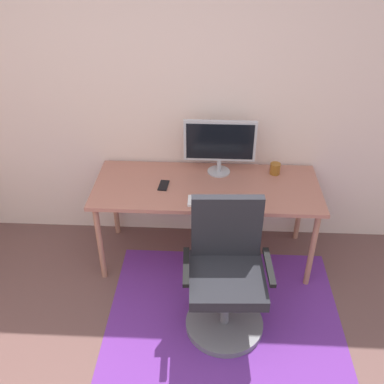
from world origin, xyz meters
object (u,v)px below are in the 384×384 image
at_px(keyboard, 218,202).
at_px(coffee_cup, 275,169).
at_px(desk, 207,192).
at_px(cell_phone, 164,185).
at_px(office_chair, 226,280).
at_px(monitor, 220,143).
at_px(computer_mouse, 260,199).

relative_size(keyboard, coffee_cup, 4.77).
distance_m(desk, keyboard, 0.25).
height_order(coffee_cup, cell_phone, coffee_cup).
relative_size(coffee_cup, cell_phone, 0.64).
height_order(desk, keyboard, keyboard).
bearing_deg(coffee_cup, office_chair, -113.56).
height_order(desk, cell_phone, cell_phone).
height_order(keyboard, coffee_cup, coffee_cup).
xyz_separation_m(coffee_cup, cell_phone, (-0.86, -0.23, -0.04)).
relative_size(monitor, computer_mouse, 5.34).
distance_m(keyboard, cell_phone, 0.46).
relative_size(coffee_cup, office_chair, 0.09).
xyz_separation_m(desk, cell_phone, (-0.33, -0.02, 0.07)).
relative_size(computer_mouse, coffee_cup, 1.15).
distance_m(desk, computer_mouse, 0.44).
bearing_deg(office_chair, monitor, 91.05).
bearing_deg(computer_mouse, keyboard, -174.20).
height_order(desk, monitor, monitor).
bearing_deg(monitor, computer_mouse, -53.13).
bearing_deg(monitor, cell_phone, -151.56).
height_order(computer_mouse, coffee_cup, coffee_cup).
bearing_deg(desk, coffee_cup, 20.67).
relative_size(desk, computer_mouse, 16.59).
xyz_separation_m(keyboard, coffee_cup, (0.45, 0.43, 0.04)).
bearing_deg(cell_phone, keyboard, -21.19).
height_order(coffee_cup, office_chair, office_chair).
relative_size(desk, cell_phone, 12.32).
bearing_deg(keyboard, coffee_cup, 43.54).
bearing_deg(monitor, desk, -114.34).
relative_size(desk, keyboard, 4.01).
bearing_deg(coffee_cup, desk, -159.33).
distance_m(keyboard, computer_mouse, 0.31).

